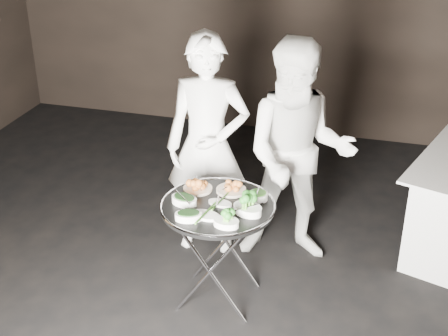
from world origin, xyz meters
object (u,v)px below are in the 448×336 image
(tray_stand, at_px, (218,249))
(waiter_right, at_px, (298,154))
(waiter_left, at_px, (208,146))
(serving_tray, at_px, (218,206))

(tray_stand, xyz_separation_m, waiter_right, (0.40, 0.69, 0.44))
(waiter_left, distance_m, waiter_right, 0.67)
(serving_tray, relative_size, waiter_right, 0.44)
(waiter_right, bearing_deg, tray_stand, -130.45)
(waiter_left, bearing_deg, serving_tray, -74.78)
(serving_tray, bearing_deg, waiter_right, 59.63)
(tray_stand, height_order, serving_tray, serving_tray)
(serving_tray, height_order, waiter_right, waiter_right)
(waiter_left, bearing_deg, waiter_right, -3.12)
(waiter_right, bearing_deg, waiter_left, 173.84)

